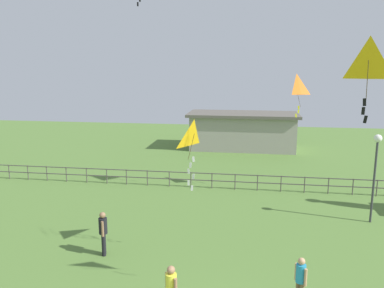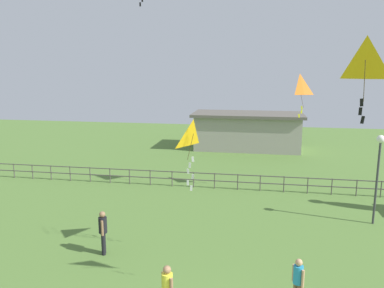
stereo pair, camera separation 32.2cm
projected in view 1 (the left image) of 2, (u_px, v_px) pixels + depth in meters
lamppost at (376, 159)px, 17.36m from camera, size 0.36×0.36×4.15m
person_0 at (103, 231)px, 14.62m from camera, size 0.32×0.50×1.73m
person_3 at (301, 279)px, 11.44m from camera, size 0.32×0.40×1.57m
kite_2 at (368, 62)px, 9.31m from camera, size 0.98×0.87×2.10m
kite_3 at (194, 137)px, 13.79m from camera, size 0.73×0.99×2.67m
kite_4 at (296, 87)px, 21.34m from camera, size 0.95×1.22×2.28m
waterfront_railing at (221, 179)px, 22.77m from camera, size 36.03×0.06×0.95m
pavilion_building at (243, 131)px, 34.08m from camera, size 9.57×4.61×3.19m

